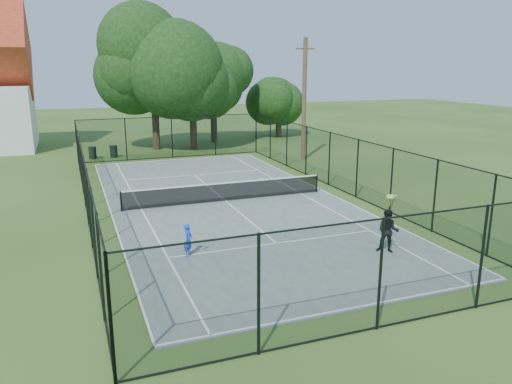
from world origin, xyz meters
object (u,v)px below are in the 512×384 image
object	(u,v)px
player_blue	(188,240)
tennis_net	(226,191)
utility_pole	(304,99)
trash_bin_right	(114,151)
player_black	(388,231)
trash_bin_left	(93,153)

from	to	relation	value
player_blue	tennis_net	bearing A→B (deg)	62.40
utility_pole	player_blue	size ratio (longest dim) A/B	7.15
utility_pole	tennis_net	bearing A→B (deg)	-133.58
trash_bin_right	player_black	distance (m)	24.40
tennis_net	player_blue	size ratio (longest dim) A/B	8.60
trash_bin_left	utility_pole	distance (m)	15.59
player_blue	player_black	world-z (taller)	player_black
trash_bin_right	player_blue	distance (m)	21.11
trash_bin_left	player_black	xyz separation A→B (m)	(8.84, -23.22, 0.41)
trash_bin_left	player_blue	size ratio (longest dim) A/B	0.74
trash_bin_right	utility_pole	distance (m)	14.29
tennis_net	trash_bin_left	bearing A→B (deg)	110.56
utility_pole	player_blue	world-z (taller)	utility_pole
trash_bin_left	player_blue	bearing A→B (deg)	-84.31
player_blue	player_black	distance (m)	7.08
trash_bin_left	player_black	distance (m)	24.85
tennis_net	player_black	size ratio (longest dim) A/B	4.98
trash_bin_left	player_blue	distance (m)	21.17
player_blue	trash_bin_left	bearing A→B (deg)	95.69
tennis_net	utility_pole	distance (m)	12.96
trash_bin_right	player_blue	size ratio (longest dim) A/B	0.75
player_black	utility_pole	bearing A→B (deg)	73.54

